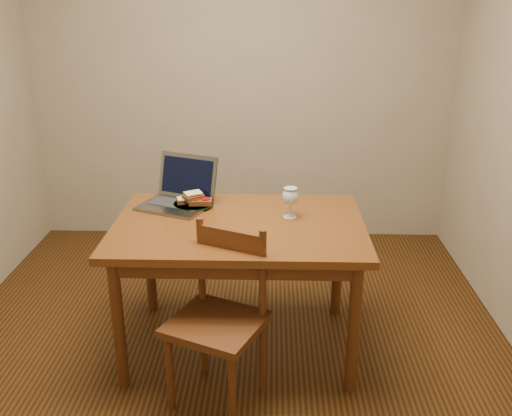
{
  "coord_description": "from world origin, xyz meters",
  "views": [
    {
      "loc": [
        0.24,
        -2.73,
        1.86
      ],
      "look_at": [
        0.16,
        0.06,
        0.8
      ],
      "focal_mm": 40.0,
      "sensor_mm": 36.0,
      "label": 1
    }
  ],
  "objects_px": {
    "chair": "(218,312)",
    "milk_glass": "(290,203)",
    "plate": "(193,205)",
    "table": "(239,238)",
    "laptop": "(180,192)"
  },
  "relations": [
    {
      "from": "milk_glass",
      "to": "laptop",
      "type": "relative_size",
      "value": 0.36
    },
    {
      "from": "chair",
      "to": "milk_glass",
      "type": "height_order",
      "value": "milk_glass"
    },
    {
      "from": "chair",
      "to": "milk_glass",
      "type": "relative_size",
      "value": 3.16
    },
    {
      "from": "plate",
      "to": "milk_glass",
      "type": "distance_m",
      "value": 0.56
    },
    {
      "from": "plate",
      "to": "milk_glass",
      "type": "height_order",
      "value": "milk_glass"
    },
    {
      "from": "chair",
      "to": "laptop",
      "type": "distance_m",
      "value": 0.84
    },
    {
      "from": "chair",
      "to": "plate",
      "type": "xyz_separation_m",
      "value": [
        -0.19,
        0.67,
        0.28
      ]
    },
    {
      "from": "chair",
      "to": "plate",
      "type": "relative_size",
      "value": 2.38
    },
    {
      "from": "plate",
      "to": "chair",
      "type": "bearing_deg",
      "value": -73.84
    },
    {
      "from": "table",
      "to": "laptop",
      "type": "relative_size",
      "value": 2.81
    },
    {
      "from": "milk_glass",
      "to": "plate",
      "type": "bearing_deg",
      "value": 164.3
    },
    {
      "from": "chair",
      "to": "milk_glass",
      "type": "distance_m",
      "value": 0.71
    },
    {
      "from": "chair",
      "to": "table",
      "type": "bearing_deg",
      "value": 104.77
    },
    {
      "from": "table",
      "to": "plate",
      "type": "height_order",
      "value": "plate"
    },
    {
      "from": "table",
      "to": "chair",
      "type": "relative_size",
      "value": 2.45
    }
  ]
}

